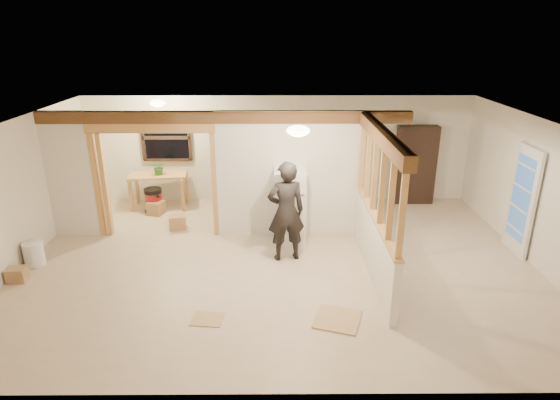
{
  "coord_description": "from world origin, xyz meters",
  "views": [
    {
      "loc": [
        -0.02,
        -7.51,
        3.95
      ],
      "look_at": [
        0.03,
        0.4,
        1.03
      ],
      "focal_mm": 30.0,
      "sensor_mm": 36.0,
      "label": 1
    }
  ],
  "objects_px": {
    "woman": "(286,212)",
    "shop_vac": "(154,200)",
    "work_table": "(159,191)",
    "bookshelf": "(415,165)",
    "refrigerator": "(290,207)"
  },
  "relations": [
    {
      "from": "woman",
      "to": "shop_vac",
      "type": "height_order",
      "value": "woman"
    },
    {
      "from": "shop_vac",
      "to": "woman",
      "type": "bearing_deg",
      "value": -38.08
    },
    {
      "from": "work_table",
      "to": "shop_vac",
      "type": "distance_m",
      "value": 0.33
    },
    {
      "from": "work_table",
      "to": "bookshelf",
      "type": "distance_m",
      "value": 6.0
    },
    {
      "from": "bookshelf",
      "to": "refrigerator",
      "type": "bearing_deg",
      "value": -144.0
    },
    {
      "from": "shop_vac",
      "to": "bookshelf",
      "type": "height_order",
      "value": "bookshelf"
    },
    {
      "from": "work_table",
      "to": "woman",
      "type": "bearing_deg",
      "value": -48.98
    },
    {
      "from": "refrigerator",
      "to": "shop_vac",
      "type": "distance_m",
      "value": 3.46
    },
    {
      "from": "refrigerator",
      "to": "work_table",
      "type": "xyz_separation_m",
      "value": [
        -2.97,
        1.88,
        -0.32
      ]
    },
    {
      "from": "work_table",
      "to": "bookshelf",
      "type": "xyz_separation_m",
      "value": [
        5.97,
        0.3,
        0.52
      ]
    },
    {
      "from": "refrigerator",
      "to": "bookshelf",
      "type": "bearing_deg",
      "value": 36.0
    },
    {
      "from": "woman",
      "to": "refrigerator",
      "type": "bearing_deg",
      "value": -108.72
    },
    {
      "from": "woman",
      "to": "shop_vac",
      "type": "relative_size",
      "value": 3.26
    },
    {
      "from": "work_table",
      "to": "refrigerator",
      "type": "bearing_deg",
      "value": -39.11
    },
    {
      "from": "woman",
      "to": "shop_vac",
      "type": "xyz_separation_m",
      "value": [
        -2.95,
        2.31,
        -0.63
      ]
    }
  ]
}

